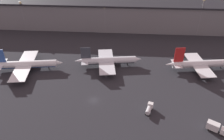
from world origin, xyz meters
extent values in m
plane|color=#26262B|center=(0.00, 0.00, 0.00)|extent=(600.00, 600.00, 0.00)
cube|color=slate|center=(0.00, 91.86, 9.77)|extent=(222.41, 27.54, 19.53)
cube|color=black|center=(0.00, 91.86, 20.13)|extent=(222.41, 29.54, 1.20)
cylinder|color=white|center=(-40.58, 23.39, 3.69)|extent=(32.76, 8.63, 3.88)
cylinder|color=#2D519E|center=(-40.58, 23.39, 3.01)|extent=(31.07, 7.82, 3.30)
cone|color=white|center=(-23.34, 25.96, 3.69)|extent=(5.15, 4.33, 3.69)
cube|color=white|center=(-54.75, 21.28, 4.27)|extent=(5.57, 12.18, 0.24)
cube|color=white|center=(-42.19, 23.15, 3.20)|extent=(13.25, 33.51, 0.36)
cylinder|color=gray|center=(-42.57, 32.32, 1.89)|extent=(4.54, 2.74, 2.14)
cylinder|color=gray|center=(-39.88, 14.26, 1.89)|extent=(4.54, 2.74, 2.14)
cylinder|color=black|center=(-29.32, 25.07, 0.87)|extent=(0.50, 0.50, 1.75)
cylinder|color=black|center=(-42.42, 24.69, 0.87)|extent=(0.50, 0.50, 1.75)
cylinder|color=black|center=(-41.96, 21.61, 0.87)|extent=(0.50, 0.50, 1.75)
cylinder|color=silver|center=(4.59, 30.85, 3.71)|extent=(31.09, 8.41, 3.91)
cylinder|color=#333842|center=(4.59, 30.85, 3.03)|extent=(29.48, 7.60, 3.32)
cone|color=silver|center=(21.01, 33.30, 3.71)|extent=(5.18, 4.36, 3.71)
cone|color=silver|center=(-12.02, 28.38, 4.00)|extent=(6.28, 4.15, 3.32)
cube|color=#333842|center=(-8.23, 28.94, 9.01)|extent=(5.47, 1.20, 6.70)
cube|color=silver|center=(-8.84, 28.85, 4.30)|extent=(5.36, 10.61, 0.24)
cube|color=silver|center=(3.06, 30.62, 3.22)|extent=(12.65, 29.13, 0.36)
cylinder|color=gray|center=(2.82, 38.56, 1.90)|extent=(4.57, 2.76, 2.15)
cylinder|color=gray|center=(5.14, 22.96, 1.90)|extent=(4.57, 2.76, 2.15)
cylinder|color=black|center=(15.27, 32.44, 0.88)|extent=(0.50, 0.50, 1.76)
cylinder|color=black|center=(2.83, 32.17, 0.88)|extent=(0.50, 0.50, 1.76)
cylinder|color=black|center=(3.29, 29.08, 0.88)|extent=(0.50, 0.50, 1.76)
cylinder|color=silver|center=(57.07, 31.21, 3.64)|extent=(33.56, 8.70, 3.83)
cylinder|color=silver|center=(57.07, 31.21, 2.97)|extent=(31.83, 7.89, 3.25)
cone|color=silver|center=(39.24, 28.55, 3.92)|extent=(6.16, 4.06, 3.25)
cube|color=red|center=(43.21, 29.15, 9.83)|extent=(5.36, 1.18, 8.56)
cube|color=silver|center=(42.55, 29.05, 4.21)|extent=(5.17, 9.85, 0.24)
cube|color=silver|center=(55.42, 30.96, 3.16)|extent=(12.17, 27.05, 0.36)
cylinder|color=gray|center=(55.33, 38.34, 1.85)|extent=(4.47, 2.70, 2.10)
cylinder|color=gray|center=(57.48, 23.89, 1.85)|extent=(4.47, 2.70, 2.10)
cylinder|color=black|center=(68.62, 32.93, 0.86)|extent=(0.50, 0.50, 1.72)
cylinder|color=black|center=(55.19, 32.48, 0.86)|extent=(0.50, 0.50, 1.72)
cylinder|color=black|center=(55.64, 29.45, 0.86)|extent=(0.50, 0.50, 1.72)
cube|color=white|center=(53.12, -16.18, 1.89)|extent=(3.24, 3.36, 2.35)
cube|color=silver|center=(49.59, -14.15, 2.29)|extent=(5.33, 4.56, 3.13)
cylinder|color=black|center=(53.40, -15.23, 0.45)|extent=(1.10, 1.01, 0.90)
cylinder|color=black|center=(52.44, -16.90, 0.45)|extent=(1.10, 1.01, 0.90)
cylinder|color=black|center=(49.23, -12.82, 0.45)|extent=(1.10, 1.01, 0.90)
cylinder|color=black|center=(48.26, -14.49, 0.45)|extent=(1.10, 1.01, 0.90)
cube|color=white|center=(25.96, -3.60, 1.98)|extent=(2.71, 2.38, 2.51)
cylinder|color=#B7B7BC|center=(24.94, -6.71, 1.74)|extent=(3.16, 4.33, 2.05)
cylinder|color=black|center=(25.07, -3.57, 0.45)|extent=(0.82, 1.03, 0.90)
cylinder|color=black|center=(26.69, -4.10, 0.45)|extent=(0.82, 1.03, 0.90)
cylinder|color=black|center=(23.82, -7.38, 0.45)|extent=(0.82, 1.03, 0.90)
cylinder|color=black|center=(25.44, -7.91, 0.45)|extent=(0.82, 1.03, 0.90)
cylinder|color=slate|center=(-64.48, 78.41, 10.44)|extent=(0.70, 0.70, 20.88)
sphere|color=beige|center=(-64.48, 78.41, 21.48)|extent=(1.80, 1.80, 1.80)
cylinder|color=slate|center=(-2.42, 78.41, 9.53)|extent=(0.70, 0.70, 19.06)
sphere|color=beige|center=(-2.42, 78.41, 19.66)|extent=(1.80, 1.80, 1.80)
cylinder|color=slate|center=(66.10, 78.41, 12.82)|extent=(0.70, 0.70, 25.64)
sphere|color=beige|center=(66.10, 78.41, 26.24)|extent=(1.80, 1.80, 1.80)
camera|label=1|loc=(14.32, -76.61, 67.72)|focal=35.00mm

